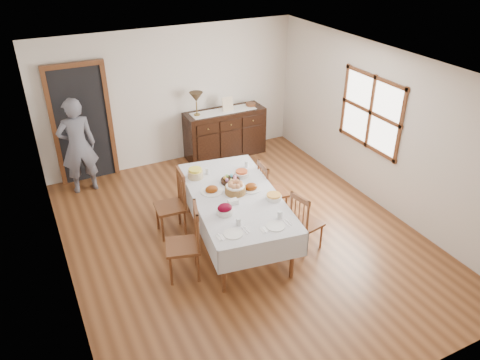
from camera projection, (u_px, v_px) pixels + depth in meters
name	position (u px, v px, depth m)	size (l,w,h in m)	color
ground	(243.00, 237.00, 7.14)	(6.00, 6.00, 0.00)	brown
room_shell	(221.00, 130.00, 6.61)	(5.02, 6.02, 2.65)	white
dining_table	(235.00, 200.00, 6.71)	(1.52, 2.50, 0.81)	silver
chair_left_near	(187.00, 242.00, 6.14)	(0.55, 0.55, 1.06)	brown
chair_left_far	(173.00, 203.00, 7.01)	(0.47, 0.47, 1.03)	brown
chair_right_near	(305.00, 221.00, 6.68)	(0.46, 0.46, 0.93)	brown
chair_right_far	(270.00, 190.00, 7.41)	(0.44, 0.44, 0.97)	brown
sideboard	(225.00, 133.00, 9.40)	(1.60, 0.58, 0.96)	black
person	(77.00, 143.00, 7.95)	(0.57, 0.37, 1.83)	slate
bread_basket	(235.00, 188.00, 6.67)	(0.30, 0.30, 0.18)	brown
egg_basket	(230.00, 180.00, 6.97)	(0.29, 0.29, 0.10)	black
ham_platter_a	(212.00, 190.00, 6.72)	(0.33, 0.33, 0.11)	silver
ham_platter_b	(251.00, 188.00, 6.78)	(0.30, 0.30, 0.11)	silver
beet_bowl	(225.00, 210.00, 6.21)	(0.22, 0.22, 0.15)	silver
carrot_bowl	(242.00, 174.00, 7.13)	(0.22, 0.22, 0.10)	silver
pineapple_bowl	(195.00, 173.00, 7.07)	(0.23, 0.23, 0.15)	tan
casserole_dish	(274.00, 197.00, 6.55)	(0.23, 0.23, 0.08)	silver
butter_dish	(233.00, 202.00, 6.43)	(0.15, 0.11, 0.07)	silver
setting_left	(235.00, 230.00, 5.88)	(0.44, 0.31, 0.10)	silver
setting_right	(277.00, 222.00, 6.03)	(0.44, 0.31, 0.10)	silver
glass_far_a	(208.00, 171.00, 7.18)	(0.06, 0.06, 0.10)	silver
glass_far_b	(247.00, 164.00, 7.38)	(0.06, 0.06, 0.10)	silver
runner	(223.00, 111.00, 9.13)	(1.30, 0.35, 0.01)	white
table_lamp	(196.00, 98.00, 8.76)	(0.26, 0.26, 0.46)	brown
picture_frame	(228.00, 104.00, 9.08)	(0.22, 0.08, 0.28)	beige
deco_bowl	(251.00, 105.00, 9.38)	(0.20, 0.20, 0.06)	brown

